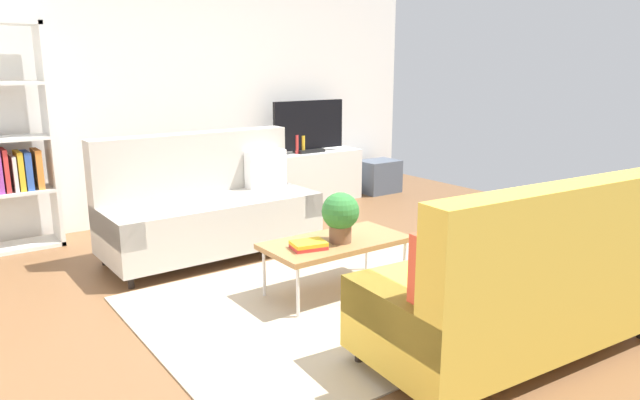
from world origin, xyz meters
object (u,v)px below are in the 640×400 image
vase_0 (266,150)px  bottle_0 (297,144)px  table_book_0 (309,247)px  coffee_table (336,243)px  vase_1 (279,147)px  couch_beige (209,207)px  storage_trunk (379,176)px  tv_console (308,177)px  bottle_1 (303,144)px  couch_green (519,287)px  potted_plant (340,214)px  tv (309,127)px

vase_0 → bottle_0: bottle_0 is taller
vase_0 → table_book_0: bearing=-114.4°
coffee_table → vase_1: (1.13, 2.66, 0.34)m
couch_beige → storage_trunk: couch_beige is taller
tv_console → bottle_1: bottle_1 is taller
bottle_0 → couch_green: bearing=-104.7°
table_book_0 → bottle_0: bottle_0 is taller
couch_beige → bottle_1: size_ratio=8.84×
couch_green → table_book_0: 1.48m
potted_plant → bottle_0: bearing=63.0°
tv → storage_trunk: bearing=-4.2°
couch_beige → vase_1: 1.98m
coffee_table → potted_plant: bearing=-97.6°
vase_0 → vase_1: bearing=0.0°
couch_beige → potted_plant: bearing=103.5°
couch_green → potted_plant: size_ratio=5.18×
tv_console → vase_1: size_ratio=7.97×
tv → bottle_1: size_ratio=4.62×
potted_plant → bottle_1: bottle_1 is taller
vase_1 → table_book_0: bearing=-117.7°
couch_green → bottle_1: 4.16m
tv → bottle_0: size_ratio=4.32×
couch_green → tv: tv is taller
table_book_0 → vase_0: size_ratio=1.72×
table_book_0 → potted_plant: bearing=-0.9°
couch_beige → table_book_0: size_ratio=7.97×
tv → bottle_0: bearing=-174.1°
couch_green → coffee_table: (-0.28, 1.42, -0.05)m
couch_green → storage_trunk: couch_green is taller
coffee_table → bottle_1: size_ratio=5.08×
vase_0 → bottle_1: (0.48, -0.09, 0.04)m
coffee_table → tv_console: tv_console is taller
coffee_table → vase_0: size_ratio=7.86×
couch_beige → tv_console: bearing=-149.1°
couch_beige → storage_trunk: size_ratio=3.68×
tv_console → table_book_0: tv_console is taller
tv_console → vase_0: size_ratio=10.01×
coffee_table → tv: 3.05m
table_book_0 → coffee_table: bearing=10.5°
coffee_table → vase_0: bearing=70.5°
couch_green → table_book_0: bearing=116.9°
storage_trunk → vase_1: vase_1 is taller
coffee_table → bottle_1: 2.96m
coffee_table → storage_trunk: storage_trunk is taller
tv → vase_0: 0.63m
couch_beige → potted_plant: size_ratio=5.06×
table_book_0 → bottle_0: size_ratio=1.04×
bottle_1 → storage_trunk: bearing=-2.9°
couch_beige → bottle_0: couch_beige is taller
potted_plant → bottle_0: 2.95m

